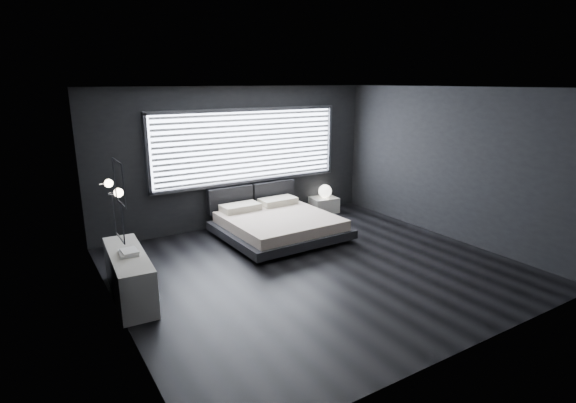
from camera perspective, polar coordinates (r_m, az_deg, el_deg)
room at (r=6.86m, az=3.73°, el=2.46°), size 6.04×6.00×2.80m
window at (r=9.21m, az=-5.02°, el=7.00°), size 4.14×0.09×1.52m
headboard at (r=9.37m, az=-4.56°, el=0.66°), size 1.96×0.16×0.52m
sconce_near at (r=5.74m, az=-20.75°, el=1.05°), size 0.18×0.11×0.11m
sconce_far at (r=6.32m, az=-21.84°, el=2.16°), size 0.18×0.11×0.11m
wall_art_upper at (r=5.09m, az=-20.67°, el=2.27°), size 0.01×0.48×0.48m
wall_art_lower at (r=5.45m, az=-20.74°, el=-2.07°), size 0.01×0.48×0.48m
bed at (r=8.55m, az=-1.22°, el=-2.90°), size 2.18×2.09×0.55m
nightstand at (r=10.25m, az=4.54°, el=-0.40°), size 0.64×0.56×0.34m
orb_lamp at (r=10.17m, az=4.72°, el=1.32°), size 0.30×0.30×0.30m
dresser at (r=6.59m, az=-19.50°, el=-8.82°), size 0.56×1.64×0.65m
book_stack at (r=6.41m, az=-19.56°, el=-6.09°), size 0.26×0.32×0.06m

